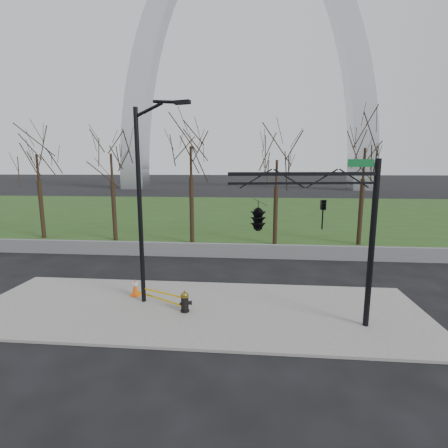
# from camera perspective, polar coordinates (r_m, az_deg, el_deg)

# --- Properties ---
(ground) EXTENTS (500.00, 500.00, 0.00)m
(ground) POSITION_cam_1_polar(r_m,az_deg,el_deg) (13.73, -4.71, -14.76)
(ground) COLOR black
(ground) RESTS_ON ground
(sidewalk) EXTENTS (18.00, 6.00, 0.10)m
(sidewalk) POSITION_cam_1_polar(r_m,az_deg,el_deg) (13.70, -4.71, -14.57)
(sidewalk) COLOR slate
(sidewalk) RESTS_ON ground
(grass_strip) EXTENTS (120.00, 40.00, 0.06)m
(grass_strip) POSITION_cam_1_polar(r_m,az_deg,el_deg) (42.73, 2.14, 2.18)
(grass_strip) COLOR #263F16
(grass_strip) RESTS_ON ground
(guardrail) EXTENTS (60.00, 0.30, 0.90)m
(guardrail) POSITION_cam_1_polar(r_m,az_deg,el_deg) (21.07, -1.02, -4.62)
(guardrail) COLOR #59595B
(guardrail) RESTS_ON ground
(gateway_arch) EXTENTS (66.00, 6.00, 65.00)m
(gateway_arch) POSITION_cam_1_polar(r_m,az_deg,el_deg) (91.34, 3.96, 26.86)
(gateway_arch) COLOR silver
(gateway_arch) RESTS_ON ground
(tree_row) EXTENTS (35.06, 4.00, 7.78)m
(tree_row) POSITION_cam_1_polar(r_m,az_deg,el_deg) (25.54, -12.42, 5.52)
(tree_row) COLOR black
(tree_row) RESTS_ON ground
(fire_hydrant) EXTENTS (0.54, 0.35, 0.86)m
(fire_hydrant) POSITION_cam_1_polar(r_m,az_deg,el_deg) (13.26, -6.80, -13.36)
(fire_hydrant) COLOR black
(fire_hydrant) RESTS_ON sidewalk
(traffic_cone) EXTENTS (0.49, 0.49, 0.75)m
(traffic_cone) POSITION_cam_1_polar(r_m,az_deg,el_deg) (15.23, -15.25, -10.62)
(traffic_cone) COLOR #FF5F0D
(traffic_cone) RESTS_ON sidewalk
(street_light) EXTENTS (2.35, 0.75, 8.21)m
(street_light) POSITION_cam_1_polar(r_m,az_deg,el_deg) (13.48, -13.78, 5.25)
(street_light) COLOR black
(street_light) RESTS_ON ground
(traffic_signal_mast) EXTENTS (5.03, 2.54, 6.00)m
(traffic_signal_mast) POSITION_cam_1_polar(r_m,az_deg,el_deg) (10.94, 9.89, 1.50)
(traffic_signal_mast) COLOR black
(traffic_signal_mast) RESTS_ON ground
(caution_tape) EXTENTS (2.54, 1.43, 0.44)m
(caution_tape) POSITION_cam_1_polar(r_m,az_deg,el_deg) (14.07, -11.01, -12.25)
(caution_tape) COLOR #E9B20C
(caution_tape) RESTS_ON ground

